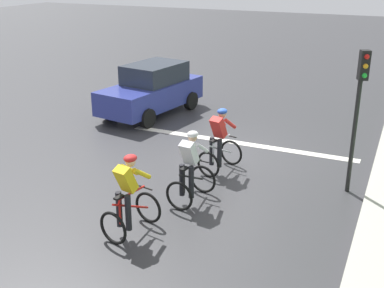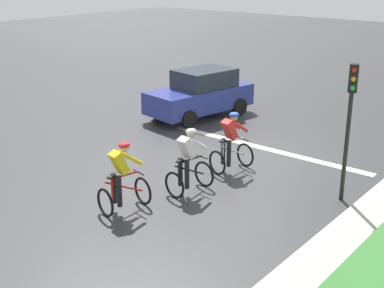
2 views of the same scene
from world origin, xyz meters
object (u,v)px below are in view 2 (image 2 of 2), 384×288
Objects in this scene: traffic_light_near_crossing at (350,112)px; cyclist_lead at (122,179)px; car_navy at (201,94)px; cyclist_second at (188,163)px; cyclist_mid at (231,143)px.

cyclist_lead is at bearing 45.12° from traffic_light_near_crossing.
car_navy is at bearing -26.84° from traffic_light_near_crossing.
traffic_light_near_crossing reaches higher than car_navy.
cyclist_second is at bearing 31.83° from traffic_light_near_crossing.
cyclist_second is at bearing 91.28° from cyclist_mid.
cyclist_mid is at bearing -88.72° from cyclist_second.
cyclist_lead is 8.16m from car_navy.
traffic_light_near_crossing is (-7.22, 3.65, 1.35)m from car_navy.
cyclist_mid is (0.04, -1.86, 0.00)m from cyclist_second.
cyclist_lead is 0.38× the size of car_navy.
cyclist_second is 0.50× the size of traffic_light_near_crossing.
traffic_light_near_crossing is at bearing -148.17° from cyclist_second.
traffic_light_near_crossing reaches higher than cyclist_second.
cyclist_lead and cyclist_second have the same top height.
traffic_light_near_crossing reaches higher than cyclist_lead.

